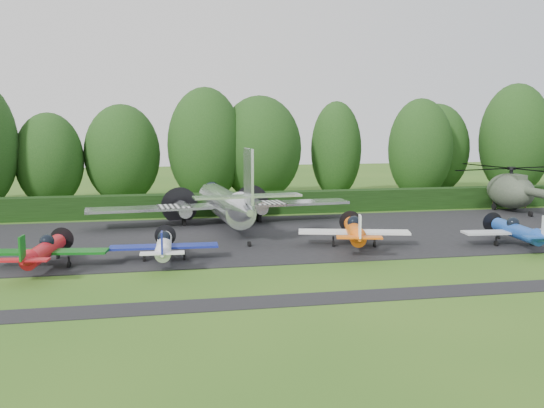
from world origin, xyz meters
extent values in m
plane|color=#2C5818|center=(0.00, 0.00, 0.00)|extent=(160.00, 160.00, 0.00)
cube|color=black|center=(0.00, 10.00, 0.00)|extent=(70.00, 18.00, 0.01)
cube|color=black|center=(0.00, -6.00, 0.00)|extent=(70.00, 2.00, 0.00)
cube|color=black|center=(0.00, 21.00, 0.00)|extent=(90.00, 1.60, 2.00)
cylinder|color=white|center=(-3.14, 14.82, 1.88)|extent=(2.27, 11.85, 2.27)
cone|color=white|center=(-3.14, 21.46, 1.88)|extent=(2.27, 1.48, 2.27)
cone|color=white|center=(-3.14, 7.71, 2.37)|extent=(2.27, 2.96, 2.27)
sphere|color=black|center=(-3.14, 20.51, 2.37)|extent=(1.48, 1.48, 1.48)
cube|color=white|center=(-3.14, 15.81, 1.58)|extent=(21.72, 2.37, 0.22)
cube|color=white|center=(-7.09, 15.81, 1.70)|extent=(2.57, 2.47, 0.05)
cube|color=white|center=(0.81, 15.81, 1.70)|extent=(2.57, 2.47, 0.05)
cylinder|color=white|center=(-6.30, 16.40, 1.33)|extent=(1.09, 3.16, 1.09)
cylinder|color=white|center=(0.02, 16.40, 1.33)|extent=(1.09, 3.16, 1.09)
cylinder|color=black|center=(-6.30, 18.62, 1.33)|extent=(3.16, 0.03, 3.16)
cylinder|color=black|center=(0.02, 18.62, 1.33)|extent=(3.16, 0.03, 3.16)
cube|color=white|center=(-3.14, 6.92, 3.46)|extent=(7.41, 1.38, 0.14)
cube|color=white|center=(-3.14, 6.62, 4.84)|extent=(0.18, 2.17, 3.75)
cylinder|color=black|center=(-6.30, 16.01, 0.25)|extent=(0.25, 0.89, 0.89)
cylinder|color=black|center=(0.02, 16.01, 0.25)|extent=(0.25, 0.89, 0.89)
cylinder|color=black|center=(-3.14, 6.53, 0.18)|extent=(0.18, 0.43, 0.43)
cylinder|color=#B31018|center=(-15.06, 2.66, 1.10)|extent=(0.96, 5.50, 0.96)
sphere|color=black|center=(-15.06, 3.26, 1.55)|extent=(0.84, 0.84, 0.84)
cube|color=#0D5813|center=(-15.06, 3.16, 0.95)|extent=(7.01, 1.30, 0.14)
cube|color=#B31018|center=(-15.06, -0.64, 1.35)|extent=(2.60, 0.70, 0.10)
cube|color=#0D5813|center=(-15.06, -0.74, 2.00)|extent=(0.10, 0.80, 1.30)
cylinder|color=black|center=(-15.06, 6.21, 1.10)|extent=(1.50, 0.02, 1.50)
cylinder|color=black|center=(-16.36, 2.96, 0.18)|extent=(0.14, 0.44, 0.44)
cylinder|color=black|center=(-13.75, 2.96, 0.18)|extent=(0.14, 0.44, 0.44)
cylinder|color=black|center=(-15.06, 5.26, 0.16)|extent=(0.12, 0.40, 0.40)
cylinder|color=white|center=(-8.22, 3.15, 1.03)|extent=(0.90, 5.17, 0.90)
sphere|color=black|center=(-8.22, 3.71, 1.46)|extent=(0.79, 0.79, 0.79)
cube|color=navy|center=(-8.22, 3.62, 0.89)|extent=(6.58, 1.22, 0.13)
cube|color=white|center=(-8.22, 0.05, 1.27)|extent=(2.44, 0.66, 0.09)
cube|color=navy|center=(-8.22, -0.05, 1.88)|extent=(0.09, 0.75, 1.22)
cylinder|color=black|center=(-8.22, 6.48, 1.03)|extent=(1.41, 0.02, 1.41)
cylinder|color=black|center=(-9.44, 3.43, 0.17)|extent=(0.13, 0.41, 0.41)
cylinder|color=black|center=(-7.00, 3.43, 0.17)|extent=(0.13, 0.41, 0.41)
cylinder|color=black|center=(-8.22, 5.59, 0.15)|extent=(0.11, 0.38, 0.38)
cylinder|color=orange|center=(4.47, 4.82, 1.18)|extent=(1.03, 5.91, 1.03)
sphere|color=black|center=(4.47, 5.47, 1.67)|extent=(0.90, 0.90, 0.90)
cube|color=white|center=(4.47, 5.36, 1.02)|extent=(7.53, 1.40, 0.15)
cube|color=orange|center=(4.47, 1.27, 1.45)|extent=(2.80, 0.75, 0.11)
cube|color=white|center=(4.47, 1.16, 2.15)|extent=(0.11, 0.86, 1.40)
cylinder|color=black|center=(4.47, 8.64, 1.18)|extent=(1.61, 0.02, 1.61)
cylinder|color=black|center=(3.07, 5.14, 0.19)|extent=(0.15, 0.47, 0.47)
cylinder|color=black|center=(5.86, 5.14, 0.19)|extent=(0.15, 0.47, 0.47)
cylinder|color=black|center=(4.47, 7.62, 0.17)|extent=(0.13, 0.43, 0.43)
cylinder|color=#1A459D|center=(15.45, 3.06, 1.10)|extent=(0.96, 5.52, 0.96)
sphere|color=black|center=(15.45, 3.66, 1.56)|extent=(0.84, 0.84, 0.84)
cube|color=silver|center=(15.45, 3.56, 0.95)|extent=(7.03, 1.31, 0.14)
cylinder|color=black|center=(15.45, 6.62, 1.10)|extent=(1.51, 0.02, 1.51)
cylinder|color=black|center=(14.14, 3.36, 0.18)|extent=(0.14, 0.44, 0.44)
cylinder|color=black|center=(16.75, 3.36, 0.18)|extent=(0.14, 0.44, 0.44)
cylinder|color=black|center=(15.45, 5.67, 0.16)|extent=(0.12, 0.40, 0.40)
ellipsoid|color=#364132|center=(24.23, 17.77, 1.96)|extent=(3.40, 6.24, 3.26)
cylinder|color=#364132|center=(24.23, 12.86, 2.29)|extent=(0.76, 6.55, 0.76)
cylinder|color=black|center=(24.23, 17.77, 3.60)|extent=(0.33, 0.33, 0.87)
cylinder|color=black|center=(24.23, 17.77, 4.09)|extent=(0.76, 0.76, 0.27)
cylinder|color=black|center=(24.23, 17.77, 4.09)|extent=(13.09, 13.09, 0.07)
cube|color=#364132|center=(24.23, 16.89, 3.22)|extent=(0.98, 2.18, 0.76)
ellipsoid|color=black|center=(24.23, 19.51, 2.07)|extent=(2.07, 2.07, 1.87)
cylinder|color=black|center=(23.14, 18.64, 0.33)|extent=(0.20, 0.61, 0.61)
cylinder|color=black|center=(25.32, 18.64, 0.33)|extent=(0.20, 0.61, 0.61)
cylinder|color=black|center=(24.23, 14.27, 0.27)|extent=(0.17, 0.52, 0.52)
cylinder|color=#3F3326|center=(23.87, 19.78, 0.65)|extent=(0.13, 0.13, 1.30)
cylinder|color=#3F3326|center=(27.13, 19.78, 0.65)|extent=(0.13, 0.13, 1.30)
cube|color=white|center=(25.50, 19.78, 1.41)|extent=(3.48, 0.09, 1.09)
cylinder|color=black|center=(31.59, 28.79, 2.07)|extent=(0.70, 0.70, 4.15)
ellipsoid|color=#183A12|center=(31.59, 28.79, 6.33)|extent=(7.95, 7.95, 12.67)
cylinder|color=black|center=(23.73, 32.29, 1.71)|extent=(0.70, 0.70, 3.42)
ellipsoid|color=#183A12|center=(23.73, 32.29, 5.23)|extent=(7.48, 7.48, 10.46)
cylinder|color=black|center=(19.86, 28.30, 1.79)|extent=(0.70, 0.70, 3.57)
ellipsoid|color=#183A12|center=(19.86, 28.30, 5.46)|extent=(6.94, 6.94, 10.92)
cylinder|color=black|center=(-11.82, 30.38, 1.67)|extent=(0.70, 0.70, 3.34)
ellipsoid|color=#183A12|center=(-11.82, 30.38, 5.10)|extent=(7.66, 7.66, 10.20)
cylinder|color=black|center=(-18.76, 29.22, 1.53)|extent=(0.70, 0.70, 3.05)
ellipsoid|color=#183A12|center=(-18.76, 29.22, 4.67)|extent=(6.62, 6.62, 9.33)
cylinder|color=black|center=(2.43, 30.21, 1.83)|extent=(0.70, 0.70, 3.65)
ellipsoid|color=#183A12|center=(2.43, 30.21, 5.58)|extent=(8.89, 8.89, 11.16)
cylinder|color=black|center=(11.21, 31.15, 1.74)|extent=(0.70, 0.70, 3.48)
ellipsoid|color=#183A12|center=(11.21, 31.15, 5.32)|extent=(5.57, 5.57, 10.64)
cylinder|color=black|center=(-3.37, 29.65, 1.96)|extent=(0.70, 0.70, 3.91)
ellipsoid|color=#183A12|center=(-3.37, 29.65, 5.98)|extent=(7.81, 7.81, 11.96)
camera|label=1|loc=(-8.71, -33.46, 8.64)|focal=40.00mm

